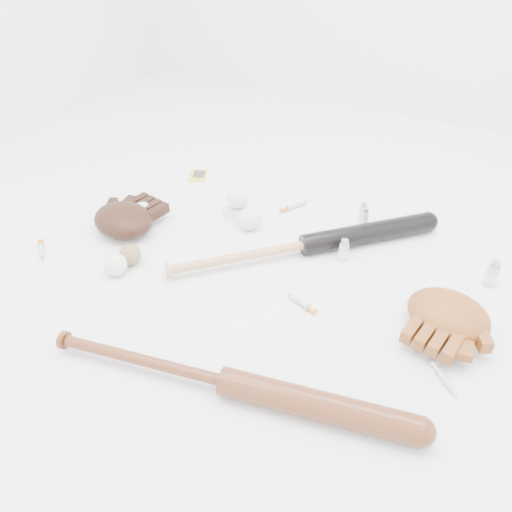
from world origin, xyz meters
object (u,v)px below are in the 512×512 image
at_px(pedestal, 238,212).
at_px(bat_wood, 225,381).
at_px(bat_dark, 305,245).
at_px(glove_dark, 123,219).

bearing_deg(pedestal, bat_wood, -63.59).
distance_m(bat_dark, bat_wood, 0.61).
distance_m(bat_dark, pedestal, 0.32).
relative_size(bat_wood, pedestal, 12.65).
bearing_deg(glove_dark, bat_dark, 26.71).
bearing_deg(pedestal, glove_dark, -140.21).
bearing_deg(bat_dark, bat_wood, -130.17).
distance_m(bat_wood, glove_dark, 0.80).
relative_size(bat_dark, bat_wood, 1.01).
height_order(bat_dark, glove_dark, glove_dark).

